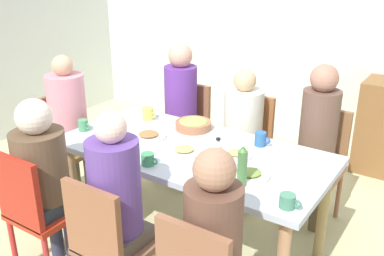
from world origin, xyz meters
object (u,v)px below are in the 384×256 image
dining_table (192,160)px  person_1 (43,171)px  bottle_0 (242,166)px  chair_3 (318,159)px  chair_5 (246,141)px  chair_0 (108,242)px  person_5 (242,124)px  person_2 (69,116)px  bottle_1 (218,156)px  plate_2 (236,154)px  person_6 (214,241)px  plate_0 (184,151)px  cup_0 (84,125)px  cup_1 (288,201)px  bowl_0 (193,124)px  cup_3 (148,159)px  chair_4 (186,127)px  plate_3 (149,136)px  chair_1 (36,208)px  plate_1 (250,174)px  cup_4 (261,139)px  plate_4 (106,140)px  person_0 (117,199)px  person_3 (317,134)px  person_4 (180,103)px  chair_2 (65,140)px

dining_table → person_1: bearing=-129.8°
bottle_0 → dining_table: bearing=152.8°
chair_3 → chair_5: size_ratio=1.00×
chair_0 → person_5: (-0.00, 1.58, 0.19)m
chair_0 → person_2: 1.50m
bottle_1 → plate_2: bearing=92.4°
dining_table → person_6: size_ratio=1.55×
person_5 → person_6: bearing=-67.3°
dining_table → chair_0: chair_0 is taller
person_1 → person_2: (-0.60, 0.75, 0.01)m
plate_2 → chair_3: bearing=68.2°
chair_5 → plate_0: chair_5 is taller
cup_0 → bottle_1: 1.18m
person_6 → cup_1: size_ratio=9.97×
bowl_0 → cup_3: 0.67m
chair_5 → cup_0: bearing=-130.1°
cup_0 → bottle_0: 1.37m
chair_4 → bottle_0: (1.14, -1.10, 0.37)m
plate_3 → bowl_0: bearing=60.5°
person_2 → cup_1: size_ratio=10.46×
dining_table → person_2: person_2 is taller
bottle_0 → chair_1: bearing=-153.3°
chair_4 → person_6: 2.02m
chair_5 → cup_0: (-0.85, -1.01, 0.29)m
chair_3 → bottle_0: 1.17m
person_1 → plate_1: size_ratio=5.10×
chair_5 → plate_2: chair_5 is taller
cup_4 → plate_2: bearing=-102.7°
person_6 → plate_4: size_ratio=5.68×
person_0 → person_3: bearing=67.4°
person_1 → person_6: 1.24m
chair_4 → bottle_0: 1.62m
person_2 → person_6: bearing=-22.0°
chair_3 → person_4: (-1.24, -0.09, 0.26)m
chair_1 → plate_4: bearing=85.3°
person_1 → cup_3: size_ratio=10.14×
person_2 → cup_4: 1.62m
chair_0 → bottle_0: bottle_0 is taller
cup_4 → person_1: bearing=-133.3°
plate_2 → bowl_0: bowl_0 is taller
person_2 → cup_0: bearing=-25.8°
chair_0 → chair_5: size_ratio=1.00×
chair_5 → chair_3: bearing=0.0°
person_5 → bottle_1: size_ratio=5.13×
bowl_0 → cup_4: cup_4 is taller
chair_2 → bowl_0: 1.20m
plate_1 → plate_2: (-0.20, 0.20, -0.00)m
person_2 → chair_5: size_ratio=1.40×
person_4 → plate_2: 1.16m
chair_2 → chair_4: size_ratio=1.00×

